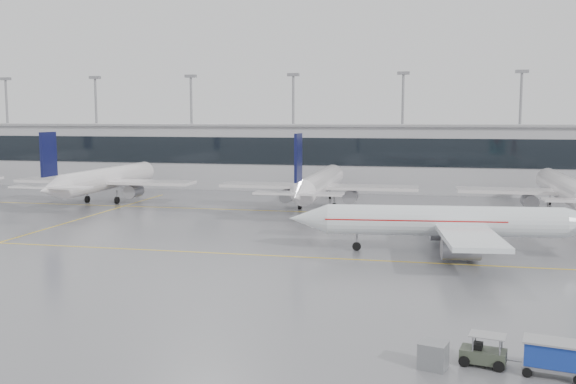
% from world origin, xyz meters
% --- Properties ---
extents(ground, '(320.00, 320.00, 0.00)m').
position_xyz_m(ground, '(0.00, 0.00, 0.00)').
color(ground, slate).
rests_on(ground, ground).
extents(taxi_line_main, '(120.00, 0.25, 0.01)m').
position_xyz_m(taxi_line_main, '(0.00, 0.00, 0.01)').
color(taxi_line_main, yellow).
rests_on(taxi_line_main, ground).
extents(taxi_line_north, '(120.00, 0.25, 0.01)m').
position_xyz_m(taxi_line_north, '(0.00, 30.00, 0.01)').
color(taxi_line_north, yellow).
rests_on(taxi_line_north, ground).
extents(taxi_line_cross, '(0.25, 60.00, 0.01)m').
position_xyz_m(taxi_line_cross, '(-30.00, 15.00, 0.01)').
color(taxi_line_cross, yellow).
rests_on(taxi_line_cross, ground).
extents(terminal, '(180.00, 15.00, 12.00)m').
position_xyz_m(terminal, '(0.00, 62.00, 6.00)').
color(terminal, '#A8A8AC').
rests_on(terminal, ground).
extents(terminal_glass, '(180.00, 0.20, 5.00)m').
position_xyz_m(terminal_glass, '(0.00, 54.45, 7.50)').
color(terminal_glass, black).
rests_on(terminal_glass, ground).
extents(terminal_roof, '(182.00, 16.00, 0.40)m').
position_xyz_m(terminal_roof, '(0.00, 62.00, 12.20)').
color(terminal_roof, gray).
rests_on(terminal_roof, ground).
extents(light_masts, '(156.40, 1.00, 22.60)m').
position_xyz_m(light_masts, '(0.00, 68.00, 13.34)').
color(light_masts, gray).
rests_on(light_masts, ground).
extents(air_canada_jet, '(33.28, 25.89, 10.08)m').
position_xyz_m(air_canada_jet, '(18.98, 5.30, 3.15)').
color(air_canada_jet, white).
rests_on(air_canada_jet, ground).
extents(parked_jet_b, '(29.64, 36.96, 11.72)m').
position_xyz_m(parked_jet_b, '(-35.00, 33.69, 3.71)').
color(parked_jet_b, silver).
rests_on(parked_jet_b, ground).
extents(parked_jet_c, '(29.64, 36.96, 11.72)m').
position_xyz_m(parked_jet_c, '(-0.00, 33.69, 3.71)').
color(parked_jet_c, silver).
rests_on(parked_jet_c, ground).
extents(parked_jet_d, '(29.64, 36.96, 11.72)m').
position_xyz_m(parked_jet_d, '(35.00, 33.69, 3.71)').
color(parked_jet_d, silver).
rests_on(parked_jet_d, ground).
extents(baggage_tug, '(3.76, 1.99, 1.78)m').
position_xyz_m(baggage_tug, '(19.11, -25.12, 0.63)').
color(baggage_tug, '#3A4133').
rests_on(baggage_tug, ground).
extents(baggage_cart, '(3.38, 2.31, 1.92)m').
position_xyz_m(baggage_cart, '(22.64, -25.85, 1.12)').
color(baggage_cart, gray).
rests_on(baggage_cart, ground).
extents(gse_unit, '(1.76, 1.69, 1.46)m').
position_xyz_m(gse_unit, '(16.39, -26.15, 0.73)').
color(gse_unit, slate).
rests_on(gse_unit, ground).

